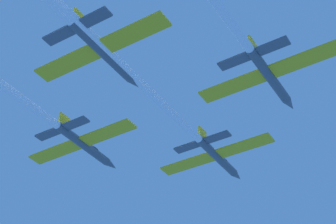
{
  "coord_description": "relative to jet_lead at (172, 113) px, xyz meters",
  "views": [
    {
      "loc": [
        34.26,
        -70.54,
        -47.85
      ],
      "look_at": [
        -0.09,
        -15.58,
        0.79
      ],
      "focal_mm": 57.63,
      "sensor_mm": 36.0,
      "label": 1
    }
  ],
  "objects": [
    {
      "name": "jet_left_wing",
      "position": [
        -16.66,
        -13.25,
        -0.19
      ],
      "size": [
        20.44,
        51.43,
        3.39
      ],
      "color": "#4C5660"
    },
    {
      "name": "jet_lead",
      "position": [
        0.0,
        0.0,
        0.0
      ],
      "size": [
        20.44,
        56.01,
        3.39
      ],
      "color": "#4C5660"
    }
  ]
}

